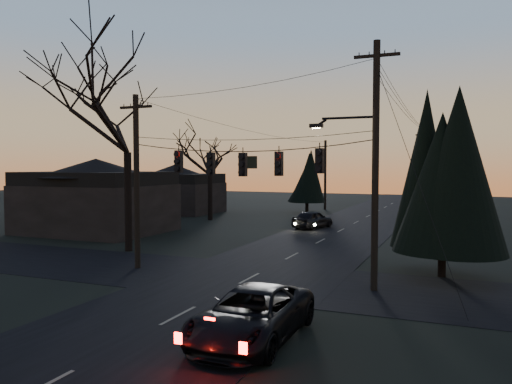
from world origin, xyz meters
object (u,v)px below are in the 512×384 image
at_px(utility_pole_left, 138,268).
at_px(bare_tree_left, 127,113).
at_px(sedan_oncoming_a, 313,219).
at_px(utility_pole_right, 374,291).
at_px(utility_pole_far_l, 325,209).
at_px(evergreen_right, 443,181).
at_px(suv_near, 252,315).
at_px(utility_pole_far_r, 424,221).

bearing_deg(utility_pole_left, bare_tree_left, 131.57).
bearing_deg(sedan_oncoming_a, utility_pole_right, 128.07).
height_order(utility_pole_far_l, evergreen_right, evergreen_right).
bearing_deg(suv_near, utility_pole_left, 141.93).
distance_m(bare_tree_left, suv_near, 18.47).
xyz_separation_m(utility_pole_right, evergreen_right, (2.43, 3.79, 4.36)).
xyz_separation_m(utility_pole_far_l, sedan_oncoming_a, (3.59, -17.53, 0.73)).
relative_size(utility_pole_right, sedan_oncoming_a, 2.34).
distance_m(utility_pole_far_r, suv_near, 35.28).
height_order(utility_pole_left, sedan_oncoming_a, utility_pole_left).
height_order(utility_pole_right, utility_pole_far_r, utility_pole_right).
bearing_deg(utility_pole_left, sedan_oncoming_a, 79.01).
distance_m(utility_pole_left, bare_tree_left, 9.73).
bearing_deg(utility_pole_left, utility_pole_far_l, 90.00).
bearing_deg(sedan_oncoming_a, bare_tree_left, 78.84).
bearing_deg(evergreen_right, utility_pole_far_l, 113.38).
bearing_deg(suv_near, utility_pole_right, 72.26).
bearing_deg(evergreen_right, utility_pole_left, -164.77).
bearing_deg(utility_pole_right, bare_tree_left, 165.24).
height_order(suv_near, sedan_oncoming_a, suv_near).
bearing_deg(utility_pole_right, evergreen_right, 57.36).
relative_size(utility_pole_left, suv_near, 1.60).
bearing_deg(bare_tree_left, utility_pole_right, -14.76).
xyz_separation_m(utility_pole_far_l, suv_near, (9.20, -43.20, 0.74)).
distance_m(bare_tree_left, evergreen_right, 17.85).
relative_size(utility_pole_right, evergreen_right, 1.33).
height_order(utility_pole_left, suv_near, utility_pole_left).
distance_m(utility_pole_left, utility_pole_far_r, 30.27).
relative_size(suv_near, sedan_oncoming_a, 1.24).
relative_size(utility_pole_far_l, suv_near, 1.51).
xyz_separation_m(bare_tree_left, evergreen_right, (17.44, -0.16, -3.81)).
height_order(utility_pole_left, utility_pole_far_r, same).
bearing_deg(utility_pole_left, evergreen_right, 15.23).
relative_size(evergreen_right, sedan_oncoming_a, 1.76).
relative_size(utility_pole_left, evergreen_right, 1.13).
distance_m(utility_pole_right, sedan_oncoming_a, 20.11).
distance_m(utility_pole_right, utility_pole_left, 11.50).
relative_size(utility_pole_far_l, sedan_oncoming_a, 1.87).
height_order(utility_pole_right, sedan_oncoming_a, utility_pole_right).
bearing_deg(sedan_oncoming_a, evergreen_right, 140.03).
relative_size(utility_pole_right, bare_tree_left, 0.86).
xyz_separation_m(utility_pole_far_l, bare_tree_left, (-3.51, -32.04, 8.16)).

